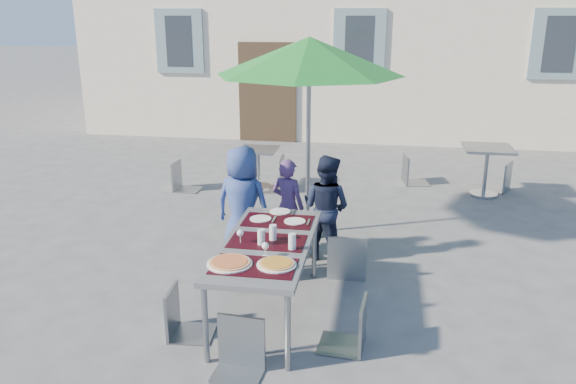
% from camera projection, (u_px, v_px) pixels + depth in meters
% --- Properties ---
extents(ground, '(90.00, 90.00, 0.00)m').
position_uv_depth(ground, '(315.00, 308.00, 5.54)').
color(ground, '#4E4E51').
rests_on(ground, ground).
extents(dining_table, '(0.80, 1.85, 0.76)m').
position_uv_depth(dining_table, '(267.00, 247.00, 5.22)').
color(dining_table, '#414145').
rests_on(dining_table, ground).
extents(pizza_near_left, '(0.39, 0.39, 0.03)m').
position_uv_depth(pizza_near_left, '(229.00, 263.00, 4.72)').
color(pizza_near_left, white).
rests_on(pizza_near_left, dining_table).
extents(pizza_near_right, '(0.34, 0.34, 0.03)m').
position_uv_depth(pizza_near_right, '(277.00, 264.00, 4.70)').
color(pizza_near_right, white).
rests_on(pizza_near_right, dining_table).
extents(glassware, '(0.56, 0.44, 0.15)m').
position_uv_depth(glassware, '(271.00, 238.00, 5.09)').
color(glassware, silver).
rests_on(glassware, dining_table).
extents(place_settings, '(0.62, 0.49, 0.01)m').
position_uv_depth(place_settings, '(279.00, 217.00, 5.81)').
color(place_settings, white).
rests_on(place_settings, dining_table).
extents(child_0, '(0.74, 0.56, 1.37)m').
position_uv_depth(child_0, '(243.00, 204.00, 6.44)').
color(child_0, navy).
rests_on(child_0, ground).
extents(child_1, '(0.50, 0.41, 1.16)m').
position_uv_depth(child_1, '(288.00, 206.00, 6.70)').
color(child_1, '#553670').
rests_on(child_1, ground).
extents(child_2, '(0.70, 0.58, 1.25)m').
position_uv_depth(child_2, '(326.00, 208.00, 6.50)').
color(child_2, '#171C32').
rests_on(child_2, ground).
extents(chair_0, '(0.54, 0.55, 0.96)m').
position_uv_depth(chair_0, '(248.00, 229.00, 6.02)').
color(chair_0, gray).
rests_on(chair_0, ground).
extents(chair_1, '(0.54, 0.54, 1.01)m').
position_uv_depth(chair_1, '(273.00, 224.00, 6.07)').
color(chair_1, '#939A9E').
rests_on(chair_1, ground).
extents(chair_2, '(0.43, 0.43, 0.95)m').
position_uv_depth(chair_2, '(348.00, 229.00, 6.04)').
color(chair_2, '#929A9E').
rests_on(chair_2, ground).
extents(chair_3, '(0.41, 0.40, 0.85)m').
position_uv_depth(chair_3, '(180.00, 285.00, 4.93)').
color(chair_3, gray).
rests_on(chair_3, ground).
extents(chair_4, '(0.42, 0.41, 0.87)m').
position_uv_depth(chair_4, '(353.00, 295.00, 4.72)').
color(chair_4, slate).
rests_on(chair_4, ground).
extents(chair_5, '(0.43, 0.43, 0.90)m').
position_uv_depth(chair_5, '(237.00, 317.00, 4.36)').
color(chair_5, gray).
rests_on(chair_5, ground).
extents(patio_umbrella, '(2.33, 2.33, 2.52)m').
position_uv_depth(patio_umbrella, '(309.00, 58.00, 6.78)').
color(patio_umbrella, '#B4B7BD').
rests_on(patio_umbrella, ground).
extents(cafe_table_0, '(0.62, 0.62, 0.67)m').
position_uv_depth(cafe_table_0, '(258.00, 163.00, 9.26)').
color(cafe_table_0, '#B4B7BD').
rests_on(cafe_table_0, ground).
extents(bg_chair_l_0, '(0.41, 0.41, 0.90)m').
position_uv_depth(bg_chair_l_0, '(181.00, 159.00, 9.12)').
color(bg_chair_l_0, gray).
rests_on(bg_chair_l_0, ground).
extents(bg_chair_r_0, '(0.50, 0.50, 1.05)m').
position_uv_depth(bg_chair_r_0, '(275.00, 153.00, 9.09)').
color(bg_chair_r_0, gray).
rests_on(bg_chair_r_0, ground).
extents(cafe_table_1, '(0.74, 0.74, 0.79)m').
position_uv_depth(cafe_table_1, '(487.00, 161.00, 8.82)').
color(cafe_table_1, '#B4B7BD').
rests_on(cafe_table_1, ground).
extents(bg_chair_l_1, '(0.49, 0.48, 0.93)m').
position_uv_depth(bg_chair_l_1, '(412.00, 153.00, 9.47)').
color(bg_chair_l_1, gray).
rests_on(bg_chair_l_1, ground).
extents(bg_chair_r_1, '(0.55, 0.55, 0.93)m').
position_uv_depth(bg_chair_r_1, '(504.00, 159.00, 9.07)').
color(bg_chair_r_1, '#8E9699').
rests_on(bg_chair_r_1, ground).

